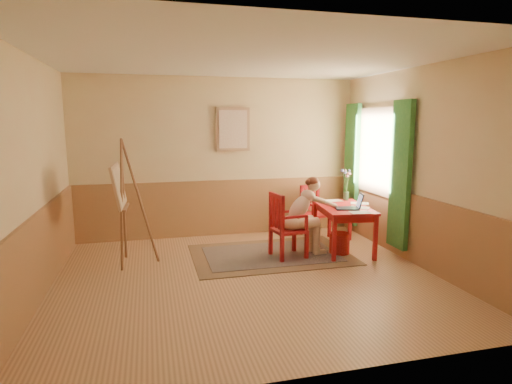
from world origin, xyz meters
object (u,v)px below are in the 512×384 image
object	(u,v)px
figure	(304,213)
laptop	(351,206)
chair_back	(314,211)
easel	(121,191)
table	(343,212)
chair_left	(286,226)

from	to	relation	value
figure	laptop	size ratio (longest dim) A/B	2.69
chair_back	easel	size ratio (longest dim) A/B	0.50
table	chair_back	world-z (taller)	chair_back
laptop	figure	bearing A→B (deg)	168.99
table	chair_back	size ratio (longest dim) A/B	1.42
chair_left	figure	xyz separation A→B (m)	(0.31, 0.05, 0.17)
table	laptop	size ratio (longest dim) A/B	2.84
laptop	easel	bearing A→B (deg)	172.94
chair_left	figure	distance (m)	0.36
table	laptop	world-z (taller)	laptop
laptop	easel	distance (m)	3.39
chair_back	laptop	size ratio (longest dim) A/B	2.01
table	easel	world-z (taller)	easel
chair_back	chair_left	bearing A→B (deg)	-129.05
figure	chair_back	bearing A→B (deg)	60.82
table	chair_left	xyz separation A→B (m)	(-1.00, -0.14, -0.13)
figure	laptop	xyz separation A→B (m)	(0.71, -0.14, 0.10)
laptop	easel	world-z (taller)	easel
figure	easel	distance (m)	2.69
chair_back	figure	bearing A→B (deg)	-119.18
chair_back	figure	xyz separation A→B (m)	(-0.59, -1.06, 0.22)
figure	easel	xyz separation A→B (m)	(-2.65, 0.28, 0.40)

